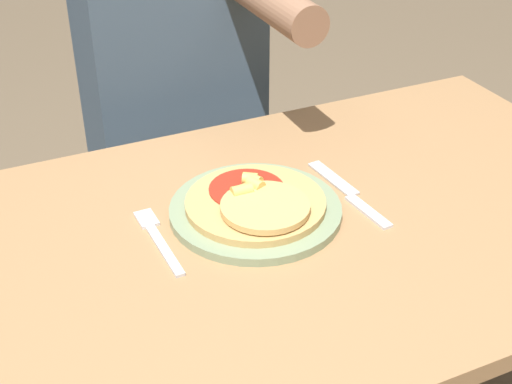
{
  "coord_description": "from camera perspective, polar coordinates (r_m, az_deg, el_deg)",
  "views": [
    {
      "loc": [
        -0.38,
        -0.79,
        1.35
      ],
      "look_at": [
        0.0,
        0.05,
        0.77
      ],
      "focal_mm": 50.0,
      "sensor_mm": 36.0,
      "label": 1
    }
  ],
  "objects": [
    {
      "name": "knife",
      "position": [
        1.16,
        7.51,
        -0.17
      ],
      "size": [
        0.03,
        0.22,
        0.0
      ],
      "color": "silver",
      "rests_on": "dining_table"
    },
    {
      "name": "pizza",
      "position": [
        1.09,
        0.1,
        -0.81
      ],
      "size": [
        0.22,
        0.22,
        0.04
      ],
      "color": "tan",
      "rests_on": "plate"
    },
    {
      "name": "person_diner",
      "position": [
        1.55,
        -6.68,
        9.9
      ],
      "size": [
        0.36,
        0.52,
        1.3
      ],
      "color": "#2D2D38",
      "rests_on": "ground_plane"
    },
    {
      "name": "dining_table",
      "position": [
        1.14,
        0.99,
        -7.75
      ],
      "size": [
        1.28,
        0.71,
        0.73
      ],
      "color": "#9E754C",
      "rests_on": "ground_plane"
    },
    {
      "name": "plate",
      "position": [
        1.11,
        0.0,
        -1.45
      ],
      "size": [
        0.27,
        0.27,
        0.01
      ],
      "color": "gray",
      "rests_on": "dining_table"
    },
    {
      "name": "fork",
      "position": [
        1.07,
        -7.93,
        -3.57
      ],
      "size": [
        0.03,
        0.18,
        0.0
      ],
      "color": "silver",
      "rests_on": "dining_table"
    }
  ]
}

